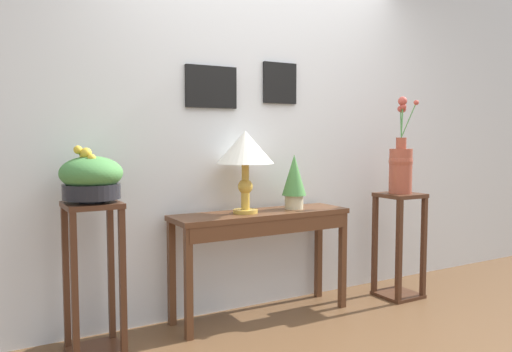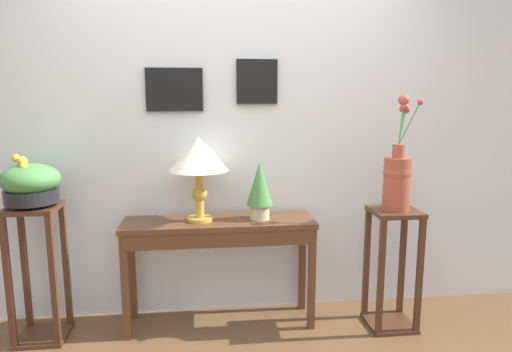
% 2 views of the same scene
% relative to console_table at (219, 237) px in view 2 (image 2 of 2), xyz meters
% --- Properties ---
extents(back_wall_with_art, '(9.00, 0.13, 2.80)m').
position_rel_console_table_xyz_m(back_wall_with_art, '(0.12, 0.29, 0.77)').
color(back_wall_with_art, silver).
rests_on(back_wall_with_art, ground).
extents(console_table, '(1.28, 0.36, 0.74)m').
position_rel_console_table_xyz_m(console_table, '(0.00, 0.00, 0.00)').
color(console_table, '#56331E').
rests_on(console_table, ground).
extents(table_lamp, '(0.39, 0.39, 0.56)m').
position_rel_console_table_xyz_m(table_lamp, '(-0.13, 0.02, 0.54)').
color(table_lamp, gold).
rests_on(table_lamp, console_table).
extents(potted_plant_on_console, '(0.17, 0.17, 0.39)m').
position_rel_console_table_xyz_m(potted_plant_on_console, '(0.27, 0.02, 0.32)').
color(potted_plant_on_console, beige).
rests_on(potted_plant_on_console, console_table).
extents(pedestal_stand_left, '(0.31, 0.31, 0.89)m').
position_rel_console_table_xyz_m(pedestal_stand_left, '(-1.16, -0.04, -0.19)').
color(pedestal_stand_left, '#472819').
rests_on(pedestal_stand_left, ground).
extents(planter_bowl_wide_left, '(0.35, 0.35, 0.32)m').
position_rel_console_table_xyz_m(planter_bowl_wide_left, '(-1.16, -0.04, 0.40)').
color(planter_bowl_wide_left, black).
rests_on(planter_bowl_wide_left, pedestal_stand_left).
extents(pedestal_stand_right, '(0.31, 0.31, 0.82)m').
position_rel_console_table_xyz_m(pedestal_stand_right, '(1.16, -0.15, -0.22)').
color(pedestal_stand_right, '#472819').
rests_on(pedestal_stand_right, ground).
extents(flower_vase_tall_right, '(0.22, 0.18, 0.75)m').
position_rel_console_table_xyz_m(flower_vase_tall_right, '(1.16, -0.14, 0.42)').
color(flower_vase_tall_right, '#9E4733').
rests_on(flower_vase_tall_right, pedestal_stand_right).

